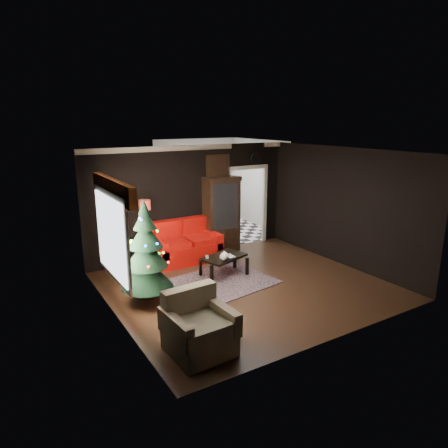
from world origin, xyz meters
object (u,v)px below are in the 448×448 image
wall_clock (256,159)px  coffee_table (224,265)px  floor_lamp (146,236)px  kitchen_table (216,223)px  loveseat (186,242)px  armchair (199,324)px  curio_cabinet (221,216)px  teapot (224,256)px  christmas_tree (146,251)px

wall_clock → coffee_table: bearing=-140.3°
floor_lamp → kitchen_table: size_ratio=2.23×
loveseat → armchair: size_ratio=1.79×
loveseat → coffee_table: bearing=-77.0°
floor_lamp → armchair: size_ratio=1.76×
curio_cabinet → armchair: size_ratio=2.00×
kitchen_table → teapot: bearing=-117.0°
loveseat → christmas_tree: size_ratio=0.92×
curio_cabinet → floor_lamp: bearing=-171.7°
curio_cabinet → teapot: 2.05m
christmas_tree → coffee_table: 2.17m
armchair → kitchen_table: bearing=54.6°
loveseat → coffee_table: loveseat is taller
teapot → wall_clock: wall_clock is taller
floor_lamp → wall_clock: bearing=8.3°
teapot → wall_clock: size_ratio=0.64×
floor_lamp → loveseat: bearing=5.4°
loveseat → curio_cabinet: size_ratio=0.89×
christmas_tree → teapot: 1.91m
curio_cabinet → teapot: (-0.98, -1.76, -0.39)m
floor_lamp → kitchen_table: floor_lamp is taller
loveseat → christmas_tree: christmas_tree is taller
curio_cabinet → floor_lamp: (-2.19, -0.32, -0.12)m
armchair → coffee_table: bearing=48.9°
floor_lamp → armchair: (-0.57, -3.67, -0.37)m
teapot → kitchen_table: bearing=63.0°
curio_cabinet → wall_clock: 1.88m
loveseat → curio_cabinet: 1.25m
armchair → loveseat: bearing=63.6°
curio_cabinet → kitchen_table: (0.65, 1.43, -0.57)m
christmas_tree → kitchen_table: size_ratio=2.48×
armchair → coffee_table: armchair is taller
curio_cabinet → christmas_tree: 3.43m
floor_lamp → christmas_tree: 1.78m
floor_lamp → armchair: 3.73m
wall_clock → kitchen_table: bearing=113.7°
armchair → wall_clock: bearing=43.2°
coffee_table → teapot: teapot is taller
curio_cabinet → floor_lamp: curio_cabinet is taller
floor_lamp → teapot: 1.91m
teapot → kitchen_table: 3.59m
armchair → teapot: 2.85m
christmas_tree → curio_cabinet: bearing=35.0°
loveseat → curio_cabinet: (1.15, 0.22, 0.45)m
coffee_table → christmas_tree: bearing=-167.2°
curio_cabinet → armchair: curio_cabinet is taller
wall_clock → teapot: bearing=-138.3°
curio_cabinet → christmas_tree: (-2.81, -1.97, 0.10)m
teapot → wall_clock: bearing=41.7°
christmas_tree → floor_lamp: bearing=69.6°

